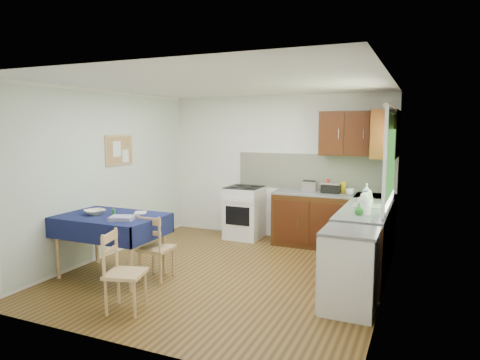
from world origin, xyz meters
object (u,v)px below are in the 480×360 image
at_px(dish_rack, 370,205).
at_px(kettle, 364,205).
at_px(sandwich_press, 331,188).
at_px(chair_near, 121,269).
at_px(dining_table, 111,223).
at_px(toaster, 309,186).
at_px(chair_far, 154,246).

height_order(dish_rack, kettle, kettle).
bearing_deg(sandwich_press, chair_near, -121.48).
xyz_separation_m(dining_table, sandwich_press, (2.35, 2.51, 0.27)).
height_order(chair_near, kettle, kettle).
relative_size(chair_near, toaster, 3.60).
bearing_deg(sandwich_press, dining_table, -139.78).
height_order(toaster, kettle, kettle).
distance_m(toaster, sandwich_press, 0.36).
bearing_deg(dish_rack, toaster, 155.97).
relative_size(dining_table, dish_rack, 3.00).
bearing_deg(toaster, chair_far, -118.71).
xyz_separation_m(dining_table, toaster, (1.99, 2.51, 0.27)).
bearing_deg(dining_table, toaster, 74.70).
distance_m(dining_table, sandwich_press, 3.45).
bearing_deg(dish_rack, dining_table, -134.82).
relative_size(dining_table, toaster, 5.61).
relative_size(toaster, kettle, 0.89).
xyz_separation_m(dining_table, kettle, (3.06, 0.95, 0.31)).
distance_m(chair_near, sandwich_press, 3.70).
height_order(chair_far, dish_rack, dish_rack).
bearing_deg(kettle, chair_near, -141.89).
height_order(toaster, dish_rack, dish_rack).
relative_size(toaster, dish_rack, 0.54).
xyz_separation_m(dining_table, dish_rack, (3.07, 1.48, 0.21)).
bearing_deg(chair_near, sandwich_press, -40.04).
bearing_deg(dish_rack, chair_near, -115.12).
bearing_deg(dining_table, chair_near, -21.70).
relative_size(dining_table, sandwich_press, 4.66).
distance_m(chair_near, toaster, 3.56).
distance_m(chair_near, dish_rack, 3.25).
relative_size(dining_table, chair_near, 1.56).
relative_size(chair_near, dish_rack, 1.93).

